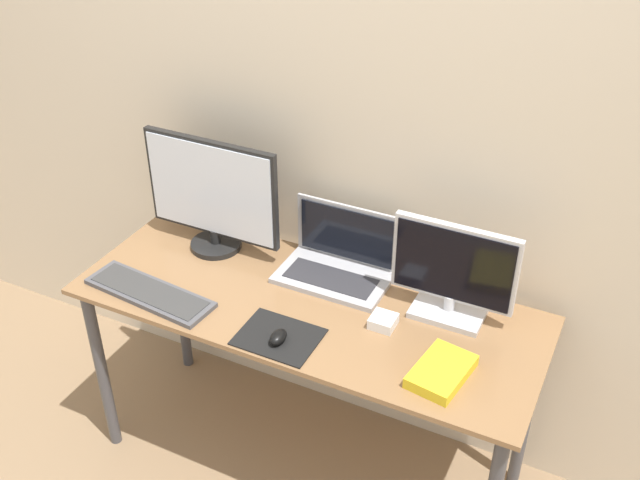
{
  "coord_description": "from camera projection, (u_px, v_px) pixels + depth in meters",
  "views": [
    {
      "loc": [
        0.88,
        -1.4,
        2.23
      ],
      "look_at": [
        0.01,
        0.38,
        0.94
      ],
      "focal_mm": 42.0,
      "sensor_mm": 36.0,
      "label": 1
    }
  ],
  "objects": [
    {
      "name": "wall_back",
      "position": [
        356.0,
        117.0,
        2.4
      ],
      "size": [
        7.0,
        0.05,
        2.5
      ],
      "color": "beige",
      "rests_on": "ground_plane"
    },
    {
      "name": "desk",
      "position": [
        307.0,
        327.0,
        2.46
      ],
      "size": [
        1.53,
        0.59,
        0.74
      ],
      "color": "olive",
      "rests_on": "ground_plane"
    },
    {
      "name": "monitor_left",
      "position": [
        212.0,
        195.0,
        2.57
      ],
      "size": [
        0.51,
        0.18,
        0.42
      ],
      "color": "black",
      "rests_on": "desk"
    },
    {
      "name": "monitor_right",
      "position": [
        453.0,
        273.0,
        2.28
      ],
      "size": [
        0.39,
        0.16,
        0.32
      ],
      "color": "silver",
      "rests_on": "desk"
    },
    {
      "name": "laptop",
      "position": [
        339.0,
        259.0,
        2.52
      ],
      "size": [
        0.37,
        0.23,
        0.23
      ],
      "color": "#ADADB2",
      "rests_on": "desk"
    },
    {
      "name": "keyboard",
      "position": [
        150.0,
        293.0,
        2.44
      ],
      "size": [
        0.47,
        0.18,
        0.02
      ],
      "color": "#4C4C51",
      "rests_on": "desk"
    },
    {
      "name": "mousepad",
      "position": [
        280.0,
        337.0,
        2.26
      ],
      "size": [
        0.24,
        0.19,
        0.0
      ],
      "color": "black",
      "rests_on": "desk"
    },
    {
      "name": "mouse",
      "position": [
        278.0,
        337.0,
        2.23
      ],
      "size": [
        0.04,
        0.07,
        0.04
      ],
      "color": "black",
      "rests_on": "mousepad"
    },
    {
      "name": "book",
      "position": [
        441.0,
        372.0,
        2.12
      ],
      "size": [
        0.16,
        0.23,
        0.04
      ],
      "color": "yellow",
      "rests_on": "desk"
    },
    {
      "name": "power_brick",
      "position": [
        383.0,
        321.0,
        2.3
      ],
      "size": [
        0.08,
        0.08,
        0.03
      ],
      "color": "white",
      "rests_on": "desk"
    }
  ]
}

